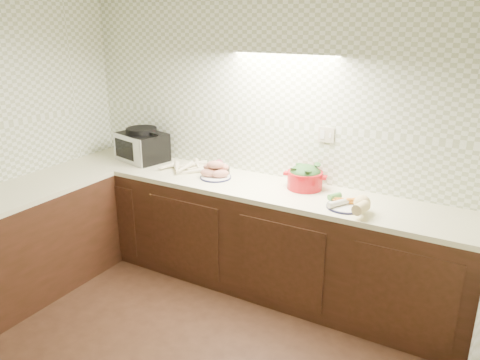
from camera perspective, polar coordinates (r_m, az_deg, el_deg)
The scene contains 8 objects.
room at distance 2.49m, azimuth -15.93°, elevation 5.30°, with size 3.60×3.60×2.60m.
counter at distance 3.81m, azimuth -14.36°, elevation -8.72°, with size 3.60×3.60×0.90m.
toaster_oven at distance 4.56m, azimuth -11.86°, elevation 4.16°, with size 0.51×0.44×0.32m.
parsnip_pile at distance 4.23m, azimuth -7.61°, elevation 1.63°, with size 0.36×0.42×0.08m.
sweet_potato_plate at distance 3.99m, azimuth -3.00°, elevation 1.04°, with size 0.27×0.27×0.16m.
onion_bowl at distance 4.10m, azimuth -2.43°, elevation 1.43°, with size 0.16×0.16×0.12m.
dutch_oven at distance 3.76m, azimuth 7.93°, elevation 0.36°, with size 0.35×0.32×0.20m.
veg_plate at distance 3.42m, azimuth 13.58°, elevation -2.80°, with size 0.38×0.31×0.13m.
Camera 1 is at (1.75, -1.69, 2.19)m, focal length 35.00 mm.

